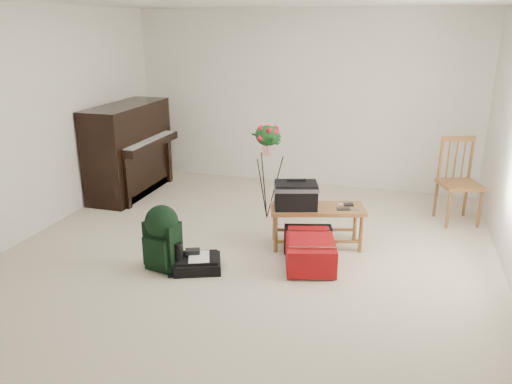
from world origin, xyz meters
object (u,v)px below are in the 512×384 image
(dining_chair, at_px, (460,182))
(red_suitcase, at_px, (311,248))
(bench, at_px, (303,198))
(flower_stand, at_px, (267,172))
(black_duffel, at_px, (197,263))
(green_backpack, at_px, (162,235))
(piano, at_px, (130,151))

(dining_chair, xyz_separation_m, red_suitcase, (-1.49, -1.62, -0.34))
(bench, height_order, flower_stand, flower_stand)
(black_duffel, distance_m, green_backpack, 0.44)
(piano, bearing_deg, bench, -21.53)
(red_suitcase, height_order, black_duffel, red_suitcase)
(dining_chair, distance_m, flower_stand, 2.31)
(piano, xyz_separation_m, dining_chair, (4.33, 0.17, -0.10))
(bench, distance_m, green_backpack, 1.52)
(black_duffel, xyz_separation_m, flower_stand, (0.29, 1.51, 0.52))
(red_suitcase, distance_m, flower_stand, 1.36)
(dining_chair, xyz_separation_m, black_duffel, (-2.52, -2.08, -0.43))
(piano, distance_m, red_suitcase, 3.22)
(piano, relative_size, bench, 1.41)
(piano, relative_size, flower_stand, 1.23)
(red_suitcase, bearing_deg, dining_chair, 32.42)
(green_backpack, bearing_deg, bench, 50.54)
(red_suitcase, xyz_separation_m, flower_stand, (-0.75, 1.05, 0.43))
(bench, distance_m, dining_chair, 2.06)
(flower_stand, bearing_deg, black_duffel, -108.63)
(piano, relative_size, red_suitcase, 1.85)
(red_suitcase, xyz_separation_m, green_backpack, (-1.35, -0.55, 0.20))
(bench, xyz_separation_m, flower_stand, (-0.57, 0.65, 0.05))
(piano, relative_size, green_backpack, 2.28)
(flower_stand, bearing_deg, green_backpack, -118.58)
(bench, height_order, red_suitcase, bench)
(piano, bearing_deg, flower_stand, -10.92)
(piano, xyz_separation_m, green_backpack, (1.49, -2.00, -0.24))
(dining_chair, bearing_deg, red_suitcase, -152.36)
(bench, xyz_separation_m, red_suitcase, (0.18, -0.40, -0.38))
(dining_chair, relative_size, green_backpack, 1.54)
(black_duffel, bearing_deg, dining_chair, 17.66)
(piano, distance_m, bench, 2.86)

